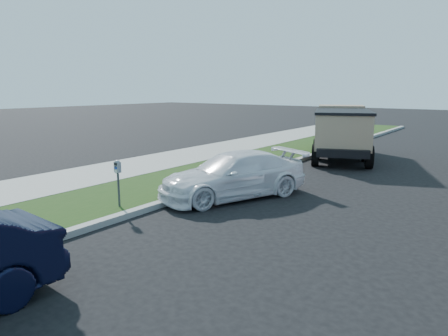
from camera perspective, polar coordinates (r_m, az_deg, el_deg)
The scene contains 5 objects.
ground at distance 9.53m, azimuth 3.24°, elevation -7.85°, with size 120.00×120.00×0.00m, color black.
streetside at distance 14.49m, azimuth -10.98°, elevation -1.08°, with size 6.12×50.00×0.15m.
parking_meter at distance 10.50m, azimuth -14.93°, elevation -0.72°, with size 0.17×0.12×1.23m.
white_wagon at distance 11.66m, azimuth 1.67°, elevation -0.95°, with size 1.82×4.48×1.30m, color white.
dump_truck at distance 18.97m, azimuth 16.40°, elevation 5.33°, with size 4.18×6.25×2.31m.
Camera 1 is at (4.90, -7.55, 3.12)m, focal length 32.00 mm.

